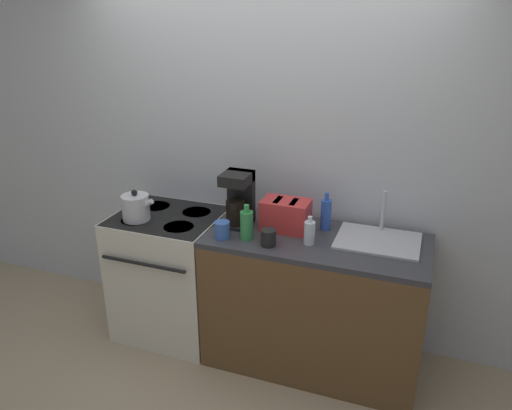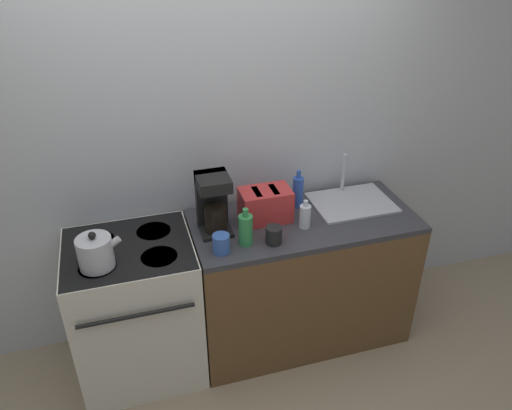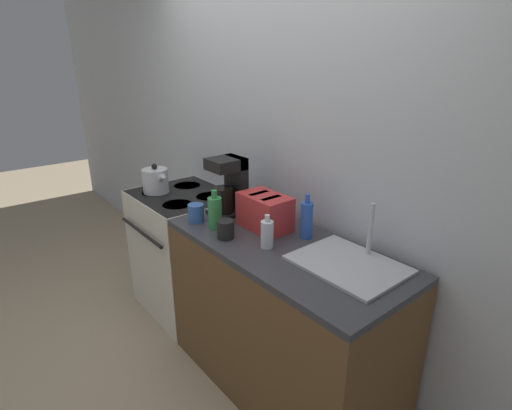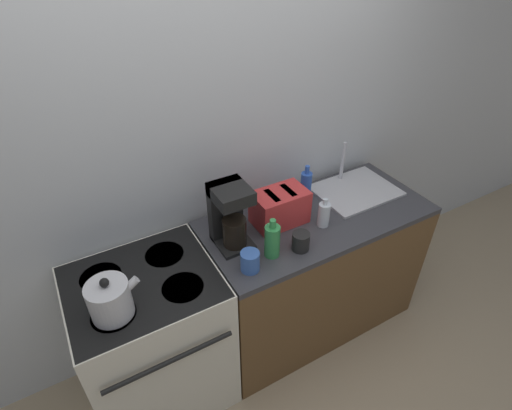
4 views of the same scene
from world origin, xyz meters
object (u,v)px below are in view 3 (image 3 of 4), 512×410
Objects in this scene: bottle_clear at (267,234)px; bottle_green at (215,212)px; coffee_maker at (229,185)px; cup_blue at (196,213)px; stove at (186,250)px; toaster at (265,212)px; bottle_blue at (307,220)px; cup_black at (225,229)px; kettle at (156,181)px.

bottle_green is at bearing -170.09° from bottle_clear.
coffee_maker is 0.27m from cup_blue.
stove is 1.01m from toaster.
bottle_blue reaches higher than cup_black.
coffee_maker is at bearing 86.67° from cup_blue.
kettle is 0.66m from cup_blue.
cup_blue is at bearing -142.52° from toaster.
stove is 0.58m from kettle.
kettle reaches higher than cup_black.
stove is 4.07× the size of bottle_green.
coffee_maker reaches higher than kettle.
cup_blue is (-0.31, -0.00, 0.00)m from cup_black.
toaster is at bearing 142.56° from bottle_clear.
stove is 3.99× the size of kettle.
coffee_maker is 0.26m from bottle_green.
kettle is at bearing -141.47° from stove.
kettle is 1.27m from bottle_blue.
bottle_blue is at bearing 51.67° from cup_black.
coffee_maker is at bearing 123.93° from bottle_green.
toaster is at bearing 37.48° from cup_blue.
toaster is 0.25m from bottle_clear.
coffee_maker is at bearing 14.93° from kettle.
bottle_blue is at bearing 13.02° from kettle.
bottle_green is at bearing 14.06° from cup_blue.
cup_blue is (0.50, -0.19, 0.51)m from stove.
toaster reaches higher than bottle_clear.
coffee_maker is 0.40m from cup_black.
bottle_blue is (0.57, 0.11, -0.08)m from coffee_maker.
coffee_maker is at bearing 165.31° from bottle_clear.
coffee_maker is (0.67, 0.18, 0.10)m from kettle.
kettle reaches higher than stove.
bottle_clear is (1.04, -0.08, 0.53)m from stove.
kettle is 1.29× the size of bottle_clear.
bottle_blue is at bearing 30.97° from cup_blue.
kettle is 1.19m from bottle_clear.
bottle_blue is at bearing 35.87° from bottle_green.
cup_blue is at bearing -149.03° from bottle_blue.
kettle is 0.76× the size of toaster.
cup_blue reaches higher than cup_black.
cup_blue is (-0.15, -0.04, -0.04)m from bottle_green.
toaster is 0.85× the size of coffee_maker.
cup_blue is at bearing -93.33° from coffee_maker.
toaster is 0.33m from coffee_maker.
cup_black is at bearing -155.64° from bottle_clear.
cup_black is (-0.27, -0.35, -0.05)m from bottle_blue.
bottle_blue is (0.24, 0.09, 0.01)m from toaster.
toaster is 0.42m from cup_blue.
bottle_green is at bearing -1.67° from kettle.
kettle is at bearing -166.98° from bottle_blue.
toaster is 0.26m from cup_black.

